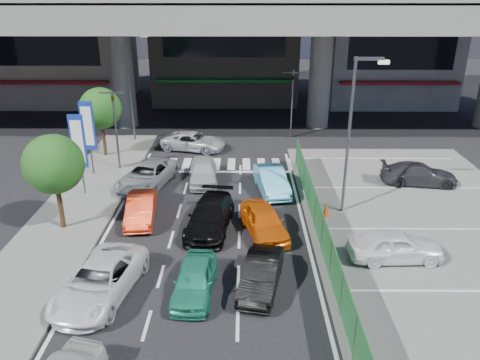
{
  "coord_description": "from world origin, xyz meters",
  "views": [
    {
      "loc": [
        1.78,
        -16.15,
        11.09
      ],
      "look_at": [
        1.63,
        5.61,
        1.95
      ],
      "focal_mm": 35.0,
      "sensor_mm": 36.0,
      "label": 1
    }
  ],
  "objects_px": {
    "traffic_light_left": "(114,110)",
    "parked_sedan_dgrey": "(419,174)",
    "street_lamp_left": "(132,78)",
    "sedan_white_mid_left": "(100,280)",
    "taxi_orange_left": "(141,209)",
    "sedan_black_mid": "(210,216)",
    "signboard_near": "(78,144)",
    "taxi_orange_right": "(264,221)",
    "hatch_black_mid_right": "(261,274)",
    "sedan_white_front_mid": "(203,171)",
    "taxi_teal_mid": "(195,280)",
    "kei_truck_front_right": "(271,180)",
    "traffic_cone": "(326,209)",
    "traffic_light_right": "(293,87)",
    "tree_near": "(54,164)",
    "street_lamp_right": "(353,124)",
    "tree_far": "(100,109)",
    "signboard_far": "(88,128)",
    "crossing_wagon_silver": "(193,141)",
    "parked_sedan_white": "(396,245)"
  },
  "relations": [
    {
      "from": "traffic_light_left",
      "to": "parked_sedan_dgrey",
      "type": "relative_size",
      "value": 1.19
    },
    {
      "from": "street_lamp_left",
      "to": "sedan_white_mid_left",
      "type": "relative_size",
      "value": 1.61
    },
    {
      "from": "taxi_orange_left",
      "to": "sedan_black_mid",
      "type": "bearing_deg",
      "value": -20.87
    },
    {
      "from": "signboard_near",
      "to": "taxi_orange_right",
      "type": "bearing_deg",
      "value": -23.92
    },
    {
      "from": "hatch_black_mid_right",
      "to": "sedan_white_front_mid",
      "type": "height_order",
      "value": "sedan_white_front_mid"
    },
    {
      "from": "taxi_teal_mid",
      "to": "parked_sedan_dgrey",
      "type": "xyz_separation_m",
      "value": [
        12.29,
        10.74,
        0.07
      ]
    },
    {
      "from": "sedan_white_front_mid",
      "to": "kei_truck_front_right",
      "type": "height_order",
      "value": "same"
    },
    {
      "from": "street_lamp_left",
      "to": "traffic_cone",
      "type": "bearing_deg",
      "value": -45.54
    },
    {
      "from": "traffic_light_right",
      "to": "street_lamp_left",
      "type": "height_order",
      "value": "street_lamp_left"
    },
    {
      "from": "parked_sedan_dgrey",
      "to": "street_lamp_left",
      "type": "bearing_deg",
      "value": 72.07
    },
    {
      "from": "tree_near",
      "to": "traffic_cone",
      "type": "height_order",
      "value": "tree_near"
    },
    {
      "from": "traffic_light_right",
      "to": "parked_sedan_dgrey",
      "type": "height_order",
      "value": "traffic_light_right"
    },
    {
      "from": "street_lamp_right",
      "to": "sedan_white_front_mid",
      "type": "bearing_deg",
      "value": 153.09
    },
    {
      "from": "tree_far",
      "to": "taxi_teal_mid",
      "type": "relative_size",
      "value": 1.3
    },
    {
      "from": "tree_far",
      "to": "signboard_near",
      "type": "bearing_deg",
      "value": -84.73
    },
    {
      "from": "tree_near",
      "to": "sedan_black_mid",
      "type": "distance_m",
      "value": 7.67
    },
    {
      "from": "signboard_far",
      "to": "taxi_orange_right",
      "type": "relative_size",
      "value": 1.16
    },
    {
      "from": "traffic_light_right",
      "to": "street_lamp_left",
      "type": "bearing_deg",
      "value": -175.17
    },
    {
      "from": "tree_far",
      "to": "sedan_white_front_mid",
      "type": "bearing_deg",
      "value": -32.33
    },
    {
      "from": "tree_far",
      "to": "taxi_teal_mid",
      "type": "xyz_separation_m",
      "value": [
        7.73,
        -15.63,
        -2.76
      ]
    },
    {
      "from": "street_lamp_right",
      "to": "taxi_orange_right",
      "type": "bearing_deg",
      "value": -151.0
    },
    {
      "from": "hatch_black_mid_right",
      "to": "taxi_orange_right",
      "type": "xyz_separation_m",
      "value": [
        0.28,
        4.31,
        0.06
      ]
    },
    {
      "from": "taxi_teal_mid",
      "to": "signboard_far",
      "type": "bearing_deg",
      "value": 125.41
    },
    {
      "from": "signboard_near",
      "to": "taxi_orange_left",
      "type": "relative_size",
      "value": 1.23
    },
    {
      "from": "hatch_black_mid_right",
      "to": "taxi_orange_right",
      "type": "distance_m",
      "value": 4.32
    },
    {
      "from": "street_lamp_left",
      "to": "taxi_orange_left",
      "type": "bearing_deg",
      "value": -77.22
    },
    {
      "from": "traffic_light_left",
      "to": "hatch_black_mid_right",
      "type": "height_order",
      "value": "traffic_light_left"
    },
    {
      "from": "taxi_orange_left",
      "to": "crossing_wagon_silver",
      "type": "relative_size",
      "value": 0.84
    },
    {
      "from": "signboard_far",
      "to": "tree_far",
      "type": "relative_size",
      "value": 0.98
    },
    {
      "from": "signboard_far",
      "to": "crossing_wagon_silver",
      "type": "bearing_deg",
      "value": 40.35
    },
    {
      "from": "street_lamp_left",
      "to": "taxi_orange_right",
      "type": "distance_m",
      "value": 17.55
    },
    {
      "from": "street_lamp_left",
      "to": "sedan_black_mid",
      "type": "height_order",
      "value": "street_lamp_left"
    },
    {
      "from": "traffic_light_left",
      "to": "taxi_orange_right",
      "type": "relative_size",
      "value": 1.28
    },
    {
      "from": "street_lamp_right",
      "to": "sedan_black_mid",
      "type": "bearing_deg",
      "value": -164.35
    },
    {
      "from": "sedan_white_front_mid",
      "to": "signboard_near",
      "type": "bearing_deg",
      "value": -167.64
    },
    {
      "from": "tree_near",
      "to": "taxi_orange_left",
      "type": "distance_m",
      "value": 4.66
    },
    {
      "from": "sedan_white_front_mid",
      "to": "parked_sedan_white",
      "type": "xyz_separation_m",
      "value": [
        8.95,
        -8.68,
        0.06
      ]
    },
    {
      "from": "sedan_black_mid",
      "to": "sedan_white_front_mid",
      "type": "relative_size",
      "value": 1.17
    },
    {
      "from": "signboard_near",
      "to": "hatch_black_mid_right",
      "type": "height_order",
      "value": "signboard_near"
    },
    {
      "from": "sedan_white_mid_left",
      "to": "taxi_orange_left",
      "type": "xyz_separation_m",
      "value": [
        0.29,
        6.29,
        -0.06
      ]
    },
    {
      "from": "signboard_near",
      "to": "taxi_orange_right",
      "type": "relative_size",
      "value": 1.16
    },
    {
      "from": "traffic_cone",
      "to": "street_lamp_left",
      "type": "bearing_deg",
      "value": 134.46
    },
    {
      "from": "traffic_light_right",
      "to": "sedan_white_mid_left",
      "type": "xyz_separation_m",
      "value": [
        -9.16,
        -20.3,
        -3.25
      ]
    },
    {
      "from": "sedan_white_mid_left",
      "to": "traffic_light_right",
      "type": "bearing_deg",
      "value": 76.79
    },
    {
      "from": "hatch_black_mid_right",
      "to": "sedan_black_mid",
      "type": "bearing_deg",
      "value": 127.59
    },
    {
      "from": "signboard_near",
      "to": "parked_sedan_dgrey",
      "type": "bearing_deg",
      "value": 4.77
    },
    {
      "from": "taxi_teal_mid",
      "to": "sedan_black_mid",
      "type": "bearing_deg",
      "value": 90.76
    },
    {
      "from": "tree_near",
      "to": "kei_truck_front_right",
      "type": "relative_size",
      "value": 1.15
    },
    {
      "from": "signboard_far",
      "to": "taxi_orange_right",
      "type": "height_order",
      "value": "signboard_far"
    },
    {
      "from": "traffic_light_right",
      "to": "signboard_far",
      "type": "bearing_deg",
      "value": -148.57
    }
  ]
}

